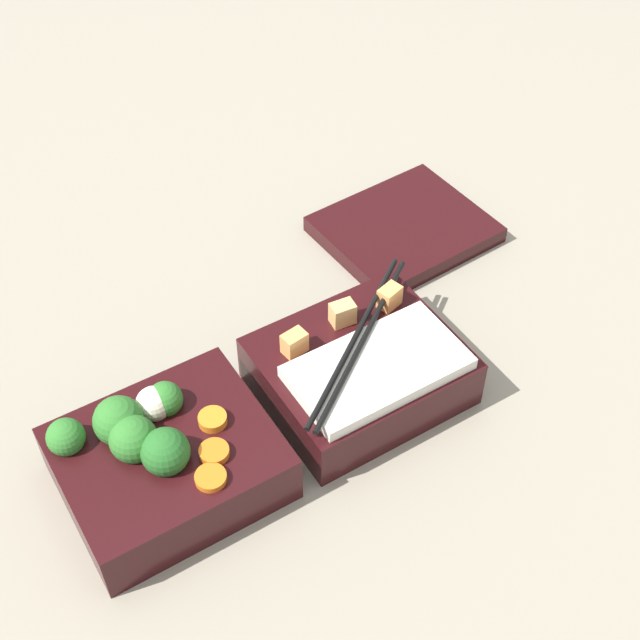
{
  "coord_description": "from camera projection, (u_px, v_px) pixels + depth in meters",
  "views": [
    {
      "loc": [
        -0.21,
        -0.43,
        0.65
      ],
      "look_at": [
        0.09,
        0.05,
        0.05
      ],
      "focal_mm": 50.0,
      "sensor_mm": 36.0,
      "label": 1
    }
  ],
  "objects": [
    {
      "name": "bento_lid",
      "position": [
        404.0,
        229.0,
        0.98
      ],
      "size": [
        0.18,
        0.15,
        0.02
      ],
      "primitive_type": "cube",
      "rotation": [
        0.0,
        0.0,
        0.06
      ],
      "color": "black",
      "rests_on": "ground_plane"
    },
    {
      "name": "bento_tray_vegetable",
      "position": [
        163.0,
        457.0,
        0.74
      ],
      "size": [
        0.17,
        0.15,
        0.08
      ],
      "color": "black",
      "rests_on": "ground_plane"
    },
    {
      "name": "bento_tray_rice",
      "position": [
        359.0,
        367.0,
        0.81
      ],
      "size": [
        0.18,
        0.15,
        0.07
      ],
      "color": "black",
      "rests_on": "ground_plane"
    },
    {
      "name": "ground_plane",
      "position": [
        269.0,
        433.0,
        0.8
      ],
      "size": [
        3.0,
        3.0,
        0.0
      ],
      "primitive_type": "plane",
      "color": "gray"
    }
  ]
}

